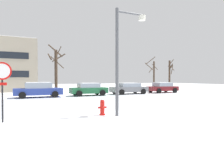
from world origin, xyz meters
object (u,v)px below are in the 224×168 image
object	(u,v)px
street_lamp	(123,50)
parked_car_green	(89,89)
stop_sign	(2,80)
parked_car_maroon	(163,87)
parked_car_gray	(129,88)
fire_hydrant	(102,107)
parked_car_blue	(38,90)

from	to	relation	value
street_lamp	parked_car_green	bearing A→B (deg)	79.19
stop_sign	parked_car_maroon	xyz separation A→B (m)	(18.13, 11.70, -1.09)
parked_car_gray	parked_car_green	bearing A→B (deg)	-177.74
fire_hydrant	parked_car_green	bearing A→B (deg)	74.57
stop_sign	fire_hydrant	distance (m)	4.70
street_lamp	parked_car_blue	distance (m)	12.90
parked_car_green	parked_car_maroon	xyz separation A→B (m)	(10.41, 0.26, -0.01)
fire_hydrant	parked_car_blue	xyz separation A→B (m)	(-1.98, 11.81, 0.35)
stop_sign	parked_car_green	xyz separation A→B (m)	(7.72, 11.44, -1.08)
parked_car_blue	parked_car_green	distance (m)	5.21
stop_sign	fire_hydrant	xyz separation A→B (m)	(4.49, -0.26, -1.38)
fire_hydrant	parked_car_green	xyz separation A→B (m)	(3.23, 11.70, 0.29)
stop_sign	parked_car_maroon	size ratio (longest dim) A/B	0.64
stop_sign	parked_car_green	bearing A→B (deg)	55.98
street_lamp	parked_car_gray	world-z (taller)	street_lamp
parked_car_green	parked_car_maroon	bearing A→B (deg)	1.43
street_lamp	stop_sign	bearing A→B (deg)	171.91
parked_car_blue	parked_car_green	world-z (taller)	parked_car_blue
parked_car_blue	parked_car_maroon	world-z (taller)	parked_car_blue
parked_car_green	parked_car_gray	world-z (taller)	parked_car_green
stop_sign	parked_car_green	world-z (taller)	stop_sign
fire_hydrant	parked_car_gray	xyz separation A→B (m)	(8.43, 11.90, 0.28)
street_lamp	parked_car_maroon	world-z (taller)	street_lamp
parked_car_blue	parked_car_gray	size ratio (longest dim) A/B	1.01
stop_sign	parked_car_green	distance (m)	13.84
street_lamp	parked_car_green	size ratio (longest dim) A/B	1.32
parked_car_green	parked_car_maroon	distance (m)	10.41
fire_hydrant	street_lamp	distance (m)	3.05
stop_sign	parked_car_gray	world-z (taller)	stop_sign
parked_car_gray	fire_hydrant	bearing A→B (deg)	-125.32
fire_hydrant	parked_car_maroon	xyz separation A→B (m)	(13.64, 11.96, 0.28)
street_lamp	parked_car_blue	size ratio (longest dim) A/B	1.17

